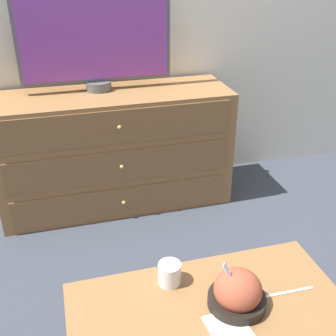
{
  "coord_description": "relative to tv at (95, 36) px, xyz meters",
  "views": [
    {
      "loc": [
        -0.42,
        -2.68,
        1.52
      ],
      "look_at": [
        -0.03,
        -1.27,
        0.75
      ],
      "focal_mm": 45.0,
      "sensor_mm": 36.0,
      "label": 1
    }
  ],
  "objects": [
    {
      "name": "napkin",
      "position": [
        0.2,
        -1.6,
        -0.66
      ],
      "size": [
        0.14,
        0.14,
        0.0
      ],
      "color": "silver",
      "rests_on": "coffee_table"
    },
    {
      "name": "dresser",
      "position": [
        0.06,
        -0.09,
        -0.69
      ],
      "size": [
        1.43,
        0.48,
        0.75
      ],
      "color": "olive",
      "rests_on": "ground_plane"
    },
    {
      "name": "tv",
      "position": [
        0.0,
        0.0,
        0.0
      ],
      "size": [
        0.89,
        0.15,
        0.61
      ],
      "color": "#515156",
      "rests_on": "dresser"
    },
    {
      "name": "knife",
      "position": [
        0.48,
        -1.51,
        -0.66
      ],
      "size": [
        0.19,
        0.01,
        0.01
      ],
      "color": "white",
      "rests_on": "coffee_table"
    },
    {
      "name": "ground_plane",
      "position": [
        0.16,
        0.18,
        -1.06
      ],
      "size": [
        12.0,
        12.0,
        0.0
      ],
      "primitive_type": "plane",
      "color": "#383D47"
    },
    {
      "name": "coffee_table",
      "position": [
        0.17,
        -1.49,
        -0.72
      ],
      "size": [
        0.98,
        0.49,
        0.4
      ],
      "color": "olive",
      "rests_on": "ground_plane"
    },
    {
      "name": "takeout_bowl",
      "position": [
        0.27,
        -1.52,
        -0.61
      ],
      "size": [
        0.2,
        0.2,
        0.19
      ],
      "color": "black",
      "rests_on": "coffee_table"
    },
    {
      "name": "drink_cup",
      "position": [
        0.07,
        -1.35,
        -0.62
      ],
      "size": [
        0.09,
        0.09,
        0.09
      ],
      "color": "beige",
      "rests_on": "coffee_table"
    }
  ]
}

